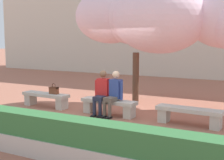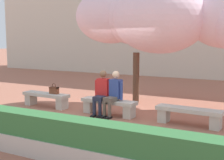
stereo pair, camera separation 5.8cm
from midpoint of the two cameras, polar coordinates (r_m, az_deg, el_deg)
ground_plane at (r=9.12m, az=-0.41°, el=-6.39°), size 100.00×100.00×0.00m
building_facade at (r=19.71m, az=15.99°, el=12.00°), size 28.00×4.00×7.64m
stone_bench_west_end at (r=10.35m, az=-11.84°, el=-3.17°), size 1.71×0.50×0.45m
stone_bench_near_west at (r=9.05m, az=-0.41°, el=-4.55°), size 1.71×0.50×0.45m
stone_bench_center at (r=8.23m, az=14.07°, el=-6.01°), size 1.71×0.50×0.45m
person_seated_left at (r=9.03m, az=-1.70°, el=-2.01°), size 0.51×0.70×1.29m
person_seated_right at (r=8.84m, az=0.52°, el=-2.21°), size 0.50×0.72×1.29m
handbag at (r=10.12m, az=-10.39°, el=-1.77°), size 0.30×0.15×0.34m
cherry_tree_main at (r=10.51m, az=5.68°, el=11.33°), size 4.58×3.27×3.98m
planter_hedge_foreground at (r=6.38m, az=-15.16°, el=-9.21°), size 9.17×0.50×0.80m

